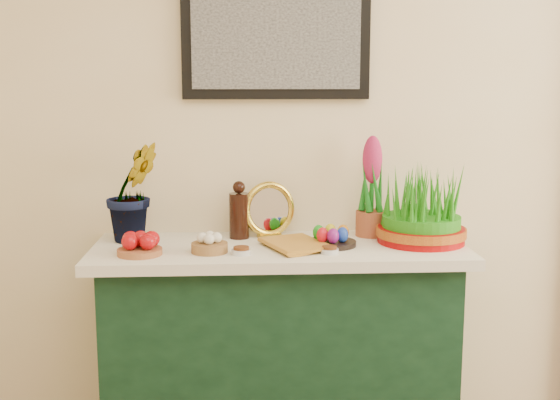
# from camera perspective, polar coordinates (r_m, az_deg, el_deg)

# --- Properties ---
(sideboard) EXTENTS (1.30, 0.45, 0.85)m
(sideboard) POSITION_cam_1_polar(r_m,az_deg,el_deg) (2.80, -0.06, -12.96)
(sideboard) COLOR #153B23
(sideboard) RESTS_ON ground
(tablecloth) EXTENTS (1.40, 0.55, 0.04)m
(tablecloth) POSITION_cam_1_polar(r_m,az_deg,el_deg) (2.66, -0.06, -4.07)
(tablecloth) COLOR silver
(tablecloth) RESTS_ON sideboard
(hyacinth_green) EXTENTS (0.33, 0.32, 0.51)m
(hyacinth_green) POSITION_cam_1_polar(r_m,az_deg,el_deg) (2.74, -11.88, 1.94)
(hyacinth_green) COLOR #17721A
(hyacinth_green) RESTS_ON tablecloth
(apple_bowl) EXTENTS (0.20, 0.20, 0.08)m
(apple_bowl) POSITION_cam_1_polar(r_m,az_deg,el_deg) (2.55, -11.34, -3.65)
(apple_bowl) COLOR #9B5733
(apple_bowl) RESTS_ON tablecloth
(garlic_basket) EXTENTS (0.14, 0.14, 0.07)m
(garlic_basket) POSITION_cam_1_polar(r_m,az_deg,el_deg) (2.54, -5.75, -3.59)
(garlic_basket) COLOR olive
(garlic_basket) RESTS_ON tablecloth
(vinegar_cruet) EXTENTS (0.08, 0.08, 0.23)m
(vinegar_cruet) POSITION_cam_1_polar(r_m,az_deg,el_deg) (2.75, -3.34, -1.06)
(vinegar_cruet) COLOR black
(vinegar_cruet) RESTS_ON tablecloth
(mirror) EXTENTS (0.22, 0.13, 0.22)m
(mirror) POSITION_cam_1_polar(r_m,az_deg,el_deg) (2.78, -0.89, -0.82)
(mirror) COLOR gold
(mirror) RESTS_ON tablecloth
(book) EXTENTS (0.26, 0.30, 0.03)m
(book) POSITION_cam_1_polar(r_m,az_deg,el_deg) (2.56, -0.69, -3.78)
(book) COLOR #C0822A
(book) RESTS_ON tablecloth
(spice_dish_left) EXTENTS (0.07, 0.07, 0.03)m
(spice_dish_left) POSITION_cam_1_polar(r_m,az_deg,el_deg) (2.51, -3.16, -4.15)
(spice_dish_left) COLOR silver
(spice_dish_left) RESTS_ON tablecloth
(spice_dish_right) EXTENTS (0.07, 0.07, 0.03)m
(spice_dish_right) POSITION_cam_1_polar(r_m,az_deg,el_deg) (2.53, 4.04, -4.08)
(spice_dish_right) COLOR silver
(spice_dish_right) RESTS_ON tablecloth
(egg_plate) EXTENTS (0.21, 0.21, 0.08)m
(egg_plate) POSITION_cam_1_polar(r_m,az_deg,el_deg) (2.64, 4.21, -3.12)
(egg_plate) COLOR black
(egg_plate) RESTS_ON tablecloth
(hyacinth_pink) EXTENTS (0.12, 0.12, 0.40)m
(hyacinth_pink) POSITION_cam_1_polar(r_m,az_deg,el_deg) (2.80, 7.46, 0.71)
(hyacinth_pink) COLOR #9B4B2C
(hyacinth_pink) RESTS_ON tablecloth
(wheatgrass_sabzeh) EXTENTS (0.34, 0.34, 0.28)m
(wheatgrass_sabzeh) POSITION_cam_1_polar(r_m,az_deg,el_deg) (2.72, 11.44, -0.88)
(wheatgrass_sabzeh) COLOR #9B0506
(wheatgrass_sabzeh) RESTS_ON tablecloth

